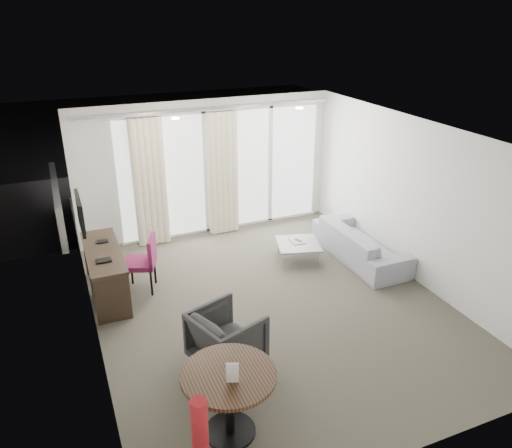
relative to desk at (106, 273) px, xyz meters
name	(u,v)px	position (x,y,z in m)	size (l,w,h in m)	color
floor	(271,305)	(2.22, -1.26, -0.38)	(5.00, 6.00, 0.00)	#484438
ceiling	(274,136)	(2.22, -1.26, 2.22)	(5.00, 6.00, 0.00)	white
wall_left	(87,259)	(-0.28, -1.26, 0.92)	(0.00, 6.00, 2.60)	silver
wall_right	(416,202)	(4.72, -1.26, 0.92)	(0.00, 6.00, 2.60)	silver
wall_front	(411,353)	(2.22, -4.26, 0.92)	(5.00, 0.00, 2.60)	silver
window_panel	(223,171)	(2.52, 1.72, 0.82)	(4.00, 0.02, 2.38)	white
window_frame	(223,171)	(2.52, 1.71, 0.82)	(4.10, 0.06, 2.44)	white
curtain_left	(150,183)	(1.07, 1.56, 0.82)	(0.60, 0.20, 2.38)	beige
curtain_right	(223,174)	(2.47, 1.56, 0.82)	(0.60, 0.20, 2.38)	beige
curtain_track	(208,109)	(2.22, 1.56, 2.07)	(4.80, 0.04, 0.04)	#B2B2B7
downlight_a	(175,118)	(1.32, 0.34, 2.21)	(0.12, 0.12, 0.02)	#FFE0B2
downlight_b	(299,108)	(3.42, 0.34, 2.21)	(0.12, 0.12, 0.02)	#FFE0B2
desk	(106,273)	(0.00, 0.00, 0.00)	(0.51, 1.64, 0.77)	black
tv	(80,213)	(-0.23, 0.19, 0.97)	(0.05, 0.80, 0.50)	black
desk_chair	(140,264)	(0.52, -0.03, 0.07)	(0.50, 0.47, 0.91)	maroon
round_table	(229,403)	(0.82, -3.31, 0.01)	(0.98, 0.98, 0.78)	#352112
menu_card	(233,387)	(0.81, -3.44, 0.34)	(0.12, 0.02, 0.22)	white
tub_armchair	(227,337)	(1.18, -2.21, -0.02)	(0.77, 0.79, 0.72)	#2A2A2A
coffee_table	(298,251)	(3.27, -0.09, -0.22)	(0.72, 0.72, 0.33)	gray
remote	(298,240)	(3.30, -0.03, -0.02)	(0.05, 0.17, 0.02)	black
magazine	(297,240)	(3.28, -0.02, -0.02)	(0.22, 0.29, 0.02)	gray
sofa	(360,243)	(4.30, -0.47, -0.08)	(2.06, 0.81, 0.60)	#90919D
terrace_slab	(202,205)	(2.52, 3.24, -0.44)	(5.60, 3.00, 0.12)	#4D4D50
rattan_chair_a	(236,188)	(3.24, 2.93, -0.02)	(0.50, 0.50, 0.73)	brown
rattan_chair_b	(255,174)	(3.96, 3.52, 0.03)	(0.57, 0.57, 0.83)	brown
rattan_table	(251,189)	(3.66, 3.09, -0.16)	(0.45, 0.45, 0.45)	brown
balustrade	(184,165)	(2.52, 4.69, 0.12)	(5.50, 0.06, 1.05)	#B2B2B7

